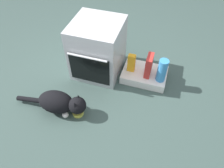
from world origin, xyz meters
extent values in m
plane|color=#384C47|center=(0.00, 0.00, 0.00)|extent=(8.00, 8.00, 0.00)
cube|color=#B7BABF|center=(-0.06, 0.36, 0.35)|extent=(0.57, 0.58, 0.69)
cube|color=black|center=(-0.06, 0.06, 0.26)|extent=(0.49, 0.01, 0.38)
cylinder|color=silver|center=(-0.06, 0.04, 0.47)|extent=(0.46, 0.02, 0.02)
cube|color=white|center=(0.54, 0.38, 0.05)|extent=(0.55, 0.39, 0.11)
cylinder|color=#D1D14C|center=(-0.04, -0.38, 0.02)|extent=(0.12, 0.12, 0.04)
sphere|color=brown|center=(-0.04, -0.38, 0.03)|extent=(0.07, 0.07, 0.07)
ellipsoid|color=black|center=(-0.28, -0.40, 0.14)|extent=(0.41, 0.27, 0.25)
sphere|color=black|center=(-0.03, -0.38, 0.16)|extent=(0.19, 0.19, 0.19)
cone|color=black|center=(-0.03, -0.33, 0.23)|extent=(0.07, 0.07, 0.08)
cone|color=black|center=(-0.03, -0.43, 0.23)|extent=(0.07, 0.07, 0.08)
cylinder|color=black|center=(-0.60, -0.42, 0.08)|extent=(0.34, 0.08, 0.10)
sphere|color=silver|center=(-0.16, -0.32, 0.04)|extent=(0.07, 0.07, 0.07)
sphere|color=silver|center=(-0.15, -0.46, 0.04)|extent=(0.07, 0.07, 0.07)
cube|color=orange|center=(0.37, 0.36, 0.23)|extent=(0.09, 0.06, 0.24)
cube|color=#B72D28|center=(0.58, 0.36, 0.25)|extent=(0.07, 0.18, 0.28)
cylinder|color=#D16023|center=(0.74, 0.45, 0.18)|extent=(0.08, 0.08, 0.14)
cylinder|color=#388CD1|center=(0.74, 0.31, 0.26)|extent=(0.11, 0.11, 0.30)
camera|label=1|loc=(0.70, -1.49, 1.92)|focal=32.89mm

